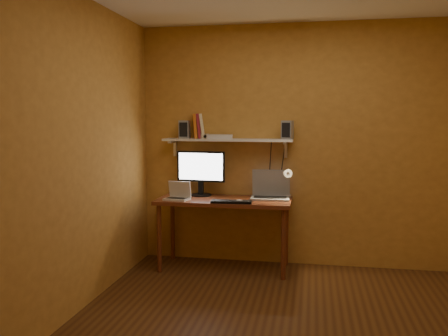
% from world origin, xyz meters
% --- Properties ---
extents(room, '(3.44, 3.24, 2.64)m').
position_xyz_m(room, '(0.00, 0.00, 1.30)').
color(room, '#573416').
rests_on(room, ground).
extents(desk, '(1.40, 0.60, 0.75)m').
position_xyz_m(desk, '(-0.73, 1.28, 0.66)').
color(desk, maroon).
rests_on(desk, ground).
extents(wall_shelf, '(1.40, 0.25, 0.21)m').
position_xyz_m(wall_shelf, '(-0.73, 1.47, 1.36)').
color(wall_shelf, silver).
rests_on(wall_shelf, room).
extents(monitor, '(0.54, 0.25, 0.49)m').
position_xyz_m(monitor, '(-1.02, 1.44, 1.02)').
color(monitor, black).
rests_on(monitor, desk).
extents(laptop, '(0.41, 0.30, 0.30)m').
position_xyz_m(laptop, '(-0.25, 1.41, 0.83)').
color(laptop, gray).
rests_on(laptop, desk).
extents(netbook, '(0.27, 0.22, 0.19)m').
position_xyz_m(netbook, '(-1.19, 1.15, 0.80)').
color(netbook, silver).
rests_on(netbook, desk).
extents(keyboard, '(0.41, 0.16, 0.02)m').
position_xyz_m(keyboard, '(-0.62, 1.07, 0.76)').
color(keyboard, black).
rests_on(keyboard, desk).
extents(mouse, '(0.09, 0.07, 0.03)m').
position_xyz_m(mouse, '(-0.54, 1.10, 0.77)').
color(mouse, silver).
rests_on(mouse, desk).
extents(desk_lamp, '(0.09, 0.23, 0.38)m').
position_xyz_m(desk_lamp, '(-0.07, 1.41, 0.96)').
color(desk_lamp, silver).
rests_on(desk_lamp, desk).
extents(speaker_left, '(0.11, 0.11, 0.20)m').
position_xyz_m(speaker_left, '(-1.21, 1.47, 1.47)').
color(speaker_left, gray).
rests_on(speaker_left, wall_shelf).
extents(speaker_right, '(0.13, 0.13, 0.20)m').
position_xyz_m(speaker_right, '(-0.09, 1.47, 1.47)').
color(speaker_right, gray).
rests_on(speaker_right, wall_shelf).
extents(books, '(0.18, 0.20, 0.27)m').
position_xyz_m(books, '(-1.06, 1.49, 1.51)').
color(books, orange).
rests_on(books, wall_shelf).
extents(shelf_camera, '(0.10, 0.05, 0.05)m').
position_xyz_m(shelf_camera, '(-0.97, 1.42, 1.40)').
color(shelf_camera, silver).
rests_on(shelf_camera, wall_shelf).
extents(router, '(0.30, 0.22, 0.05)m').
position_xyz_m(router, '(-0.81, 1.47, 1.40)').
color(router, silver).
rests_on(router, wall_shelf).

